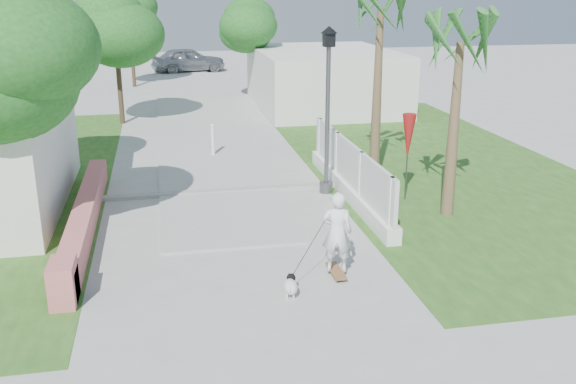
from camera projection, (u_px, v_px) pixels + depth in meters
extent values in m
plane|color=#B7B7B2|center=(249.00, 291.00, 11.94)|extent=(90.00, 90.00, 0.00)
cube|color=#B7B7B2|center=(191.00, 103.00, 30.58)|extent=(3.20, 36.00, 0.06)
cube|color=#999993|center=(219.00, 191.00, 17.52)|extent=(6.50, 0.25, 0.10)
cube|color=#2B581B|center=(430.00, 161.00, 20.70)|extent=(8.00, 20.00, 0.01)
cube|color=#C16362|center=(85.00, 216.00, 14.96)|extent=(0.45, 8.00, 0.60)
cube|color=#C16362|center=(63.00, 283.00, 11.39)|extent=(0.45, 0.80, 0.80)
cube|color=white|center=(349.00, 190.00, 17.17)|extent=(0.35, 7.00, 0.40)
cube|color=white|center=(350.00, 163.00, 16.94)|extent=(0.10, 7.00, 1.10)
cube|color=white|center=(391.00, 210.00, 14.02)|extent=(0.14, 0.14, 1.50)
cube|color=white|center=(361.00, 181.00, 16.07)|extent=(0.14, 0.14, 1.50)
cube|color=white|center=(337.00, 159.00, 18.12)|extent=(0.14, 0.14, 1.50)
cube|color=white|center=(320.00, 142.00, 19.98)|extent=(0.14, 0.14, 1.50)
cube|color=silver|center=(324.00, 79.00, 29.43)|extent=(6.00, 8.00, 2.60)
cylinder|color=#59595E|center=(326.00, 187.00, 17.56)|extent=(0.36, 0.36, 0.30)
cylinder|color=#59595E|center=(327.00, 121.00, 16.99)|extent=(0.12, 0.12, 4.00)
cube|color=black|center=(329.00, 40.00, 16.34)|extent=(0.28, 0.28, 0.35)
cone|color=black|center=(329.00, 30.00, 16.26)|extent=(0.44, 0.44, 0.18)
cylinder|color=white|center=(213.00, 141.00, 21.15)|extent=(0.12, 0.12, 1.00)
sphere|color=white|center=(212.00, 126.00, 20.98)|extent=(0.14, 0.14, 0.14)
cylinder|color=#59595E|center=(407.00, 163.00, 16.72)|extent=(0.04, 0.04, 2.00)
cone|color=#A61817|center=(408.00, 137.00, 16.50)|extent=(0.36, 0.36, 1.20)
cylinder|color=#4C3826|center=(13.00, 162.00, 13.30)|extent=(0.20, 0.20, 3.85)
ellipsoid|color=#1D5117|center=(2.00, 83.00, 12.79)|extent=(3.60, 3.60, 2.70)
ellipsoid|color=#1D5117|center=(8.00, 66.00, 12.54)|extent=(3.06, 3.06, 2.30)
cylinder|color=#4C3826|center=(16.00, 120.00, 18.30)|extent=(0.20, 0.20, 3.50)
ellipsoid|color=#1D5117|center=(9.00, 67.00, 17.84)|extent=(3.20, 3.20, 2.40)
ellipsoid|color=#1D5117|center=(13.00, 55.00, 17.58)|extent=(2.72, 2.72, 2.05)
cylinder|color=#4C3826|center=(119.00, 76.00, 25.71)|extent=(0.20, 0.20, 3.85)
ellipsoid|color=#1D5117|center=(115.00, 34.00, 25.19)|extent=(3.40, 3.40, 2.55)
ellipsoid|color=#1D5117|center=(120.00, 25.00, 24.94)|extent=(2.89, 2.89, 2.18)
ellipsoid|color=#1D5117|center=(109.00, 15.00, 25.13)|extent=(2.55, 2.55, 1.90)
cylinder|color=#4C3826|center=(257.00, 65.00, 30.64)|extent=(0.20, 0.20, 3.50)
ellipsoid|color=#1D5117|center=(256.00, 33.00, 30.18)|extent=(3.00, 3.00, 2.25)
ellipsoid|color=#1D5117|center=(261.00, 25.00, 29.92)|extent=(2.55, 2.55, 1.92)
ellipsoid|color=#1D5117|center=(251.00, 17.00, 30.11)|extent=(2.25, 2.25, 1.68)
cylinder|color=#4C3826|center=(132.00, 51.00, 35.07)|extent=(0.20, 0.20, 3.85)
ellipsoid|color=#1D5117|center=(130.00, 20.00, 34.56)|extent=(3.20, 3.20, 2.40)
ellipsoid|color=#1D5117|center=(133.00, 14.00, 34.30)|extent=(2.72, 2.72, 2.05)
ellipsoid|color=#1D5117|center=(125.00, 7.00, 34.49)|extent=(2.40, 2.40, 1.79)
cone|color=brown|center=(377.00, 97.00, 18.11)|extent=(0.32, 0.32, 4.80)
cone|color=brown|center=(453.00, 132.00, 15.27)|extent=(0.32, 0.32, 4.20)
cube|color=olive|center=(336.00, 271.00, 12.59)|extent=(0.45, 0.87, 0.02)
imported|color=white|center=(337.00, 232.00, 12.33)|extent=(0.67, 0.53, 1.61)
cylinder|color=gray|center=(336.00, 280.00, 12.31)|extent=(0.03, 0.06, 0.06)
cylinder|color=gray|center=(344.00, 280.00, 12.34)|extent=(0.03, 0.06, 0.06)
cylinder|color=gray|center=(328.00, 267.00, 12.87)|extent=(0.03, 0.06, 0.06)
cylinder|color=gray|center=(336.00, 267.00, 12.90)|extent=(0.03, 0.06, 0.06)
ellipsoid|color=silver|center=(291.00, 287.00, 11.68)|extent=(0.35, 0.47, 0.27)
sphere|color=black|center=(291.00, 278.00, 11.84)|extent=(0.17, 0.17, 0.17)
sphere|color=silver|center=(291.00, 277.00, 11.92)|extent=(0.08, 0.08, 0.08)
cone|color=black|center=(289.00, 274.00, 11.82)|extent=(0.05, 0.05, 0.06)
cone|color=black|center=(293.00, 274.00, 11.82)|extent=(0.05, 0.05, 0.06)
cylinder|color=silver|center=(288.00, 291.00, 11.82)|extent=(0.04, 0.04, 0.12)
cylinder|color=silver|center=(294.00, 291.00, 11.81)|extent=(0.04, 0.04, 0.12)
cylinder|color=silver|center=(287.00, 296.00, 11.63)|extent=(0.04, 0.04, 0.12)
cylinder|color=silver|center=(294.00, 296.00, 11.62)|extent=(0.04, 0.04, 0.12)
cylinder|color=silver|center=(290.00, 288.00, 11.46)|extent=(0.05, 0.10, 0.10)
imported|color=#B4B7BC|center=(188.00, 60.00, 41.30)|extent=(4.91, 2.77, 1.58)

